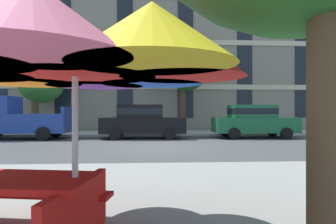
# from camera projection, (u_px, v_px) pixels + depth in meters

# --- Properties ---
(ground_plane) EXTENTS (120.00, 120.00, 0.00)m
(ground_plane) POSITION_uv_depth(u_px,v_px,m) (159.00, 147.00, 11.89)
(ground_plane) COLOR #424244
(sidewalk_far) EXTENTS (56.00, 3.60, 0.12)m
(sidewalk_far) POSITION_uv_depth(u_px,v_px,m) (156.00, 133.00, 18.68)
(sidewalk_far) COLOR #B2ADA3
(sidewalk_far) RESTS_ON ground
(apartment_building) EXTENTS (43.04, 12.08, 16.00)m
(apartment_building) POSITION_uv_depth(u_px,v_px,m) (154.00, 40.00, 26.85)
(apartment_building) COLOR gray
(apartment_building) RESTS_ON ground
(pickup_blue) EXTENTS (5.10, 2.12, 2.20)m
(pickup_blue) POSITION_uv_depth(u_px,v_px,m) (14.00, 119.00, 15.14)
(pickup_blue) COLOR navy
(pickup_blue) RESTS_ON ground
(sedan_black) EXTENTS (4.40, 1.98, 1.78)m
(sedan_black) POSITION_uv_depth(u_px,v_px,m) (142.00, 120.00, 15.54)
(sedan_black) COLOR black
(sedan_black) RESTS_ON ground
(sedan_green) EXTENTS (4.40, 1.98, 1.78)m
(sedan_green) POSITION_uv_depth(u_px,v_px,m) (253.00, 120.00, 15.90)
(sedan_green) COLOR #195933
(sedan_green) RESTS_ON ground
(street_tree_left) EXTENTS (2.94, 3.00, 4.95)m
(street_tree_left) POSITION_uv_depth(u_px,v_px,m) (39.00, 80.00, 18.64)
(street_tree_left) COLOR brown
(street_tree_left) RESTS_ON ground
(street_tree_middle) EXTENTS (3.08, 2.70, 5.59)m
(street_tree_middle) POSITION_uv_depth(u_px,v_px,m) (184.00, 69.00, 18.56)
(street_tree_middle) COLOR #4C3823
(street_tree_middle) RESTS_ON ground
(patio_umbrella) EXTENTS (3.34, 3.34, 2.29)m
(patio_umbrella) POSITION_uv_depth(u_px,v_px,m) (75.00, 52.00, 2.84)
(patio_umbrella) COLOR silver
(patio_umbrella) RESTS_ON ground
(picnic_table) EXTENTS (2.03, 1.80, 0.77)m
(picnic_table) POSITION_uv_depth(u_px,v_px,m) (0.00, 207.00, 2.83)
(picnic_table) COLOR red
(picnic_table) RESTS_ON ground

